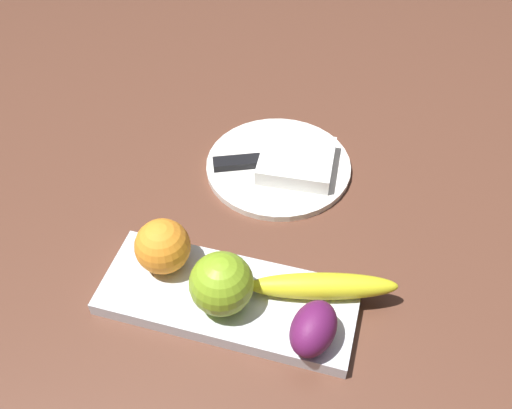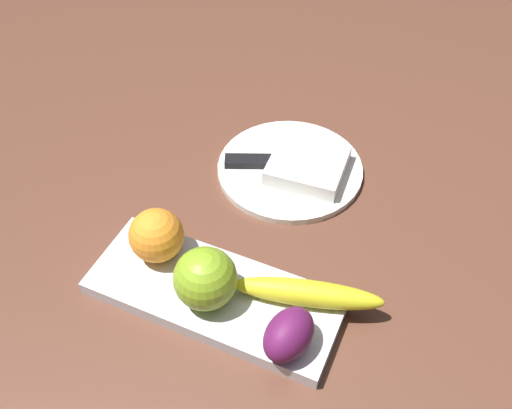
{
  "view_description": "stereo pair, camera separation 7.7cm",
  "coord_description": "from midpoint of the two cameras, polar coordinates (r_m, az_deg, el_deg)",
  "views": [
    {
      "loc": [
        0.1,
        -0.4,
        0.61
      ],
      "look_at": [
        -0.05,
        0.11,
        0.05
      ],
      "focal_mm": 39.78,
      "sensor_mm": 36.0,
      "label": 1
    },
    {
      "loc": [
        0.17,
        -0.37,
        0.61
      ],
      "look_at": [
        -0.05,
        0.11,
        0.05
      ],
      "focal_mm": 39.78,
      "sensor_mm": 36.0,
      "label": 2
    }
  ],
  "objects": [
    {
      "name": "ground_plane",
      "position": [
        0.73,
        -1.82,
        -9.38
      ],
      "size": [
        2.4,
        2.4,
        0.0
      ],
      "primitive_type": "plane",
      "color": "brown"
    },
    {
      "name": "fruit_tray",
      "position": [
        0.72,
        -5.89,
        -9.55
      ],
      "size": [
        0.32,
        0.13,
        0.02
      ],
      "primitive_type": "cube",
      "color": "silver",
      "rests_on": "ground_plane"
    },
    {
      "name": "apple",
      "position": [
        0.68,
        -6.77,
        -8.1
      ],
      "size": [
        0.08,
        0.08,
        0.08
      ],
      "primitive_type": "sphere",
      "color": "#83AF23",
      "rests_on": "fruit_tray"
    },
    {
      "name": "banana",
      "position": [
        0.7,
        3.59,
        -8.38
      ],
      "size": [
        0.19,
        0.08,
        0.03
      ],
      "primitive_type": "ellipsoid",
      "rotation": [
        0.0,
        0.0,
        3.41
      ],
      "color": "yellow",
      "rests_on": "fruit_tray"
    },
    {
      "name": "orange_near_apple",
      "position": [
        0.73,
        -12.28,
        -4.13
      ],
      "size": [
        0.07,
        0.07,
        0.07
      ],
      "primitive_type": "sphere",
      "color": "orange",
      "rests_on": "fruit_tray"
    },
    {
      "name": "grape_bunch",
      "position": [
        0.65,
        2.4,
        -12.56
      ],
      "size": [
        0.06,
        0.08,
        0.05
      ],
      "primitive_type": "ellipsoid",
      "rotation": [
        0.0,
        0.0,
        1.36
      ],
      "color": "#611A51",
      "rests_on": "fruit_tray"
    },
    {
      "name": "dinner_plate",
      "position": [
        0.89,
        -0.21,
        3.77
      ],
      "size": [
        0.23,
        0.23,
        0.01
      ],
      "primitive_type": "cylinder",
      "color": "white",
      "rests_on": "ground_plane"
    },
    {
      "name": "folded_napkin",
      "position": [
        0.87,
        1.58,
        4.3
      ],
      "size": [
        0.12,
        0.11,
        0.03
      ],
      "primitive_type": "cube",
      "rotation": [
        0.0,
        0.0,
        0.07
      ],
      "color": "white",
      "rests_on": "dinner_plate"
    },
    {
      "name": "knife",
      "position": [
        0.88,
        -2.89,
        4.19
      ],
      "size": [
        0.17,
        0.09,
        0.01
      ],
      "rotation": [
        0.0,
        0.0,
        0.41
      ],
      "color": "silver",
      "rests_on": "dinner_plate"
    }
  ]
}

